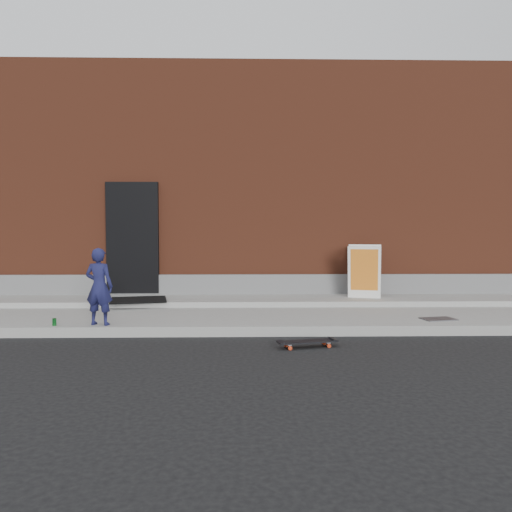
{
  "coord_description": "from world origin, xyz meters",
  "views": [
    {
      "loc": [
        -0.32,
        -7.2,
        1.56
      ],
      "look_at": [
        -0.15,
        0.8,
        1.14
      ],
      "focal_mm": 35.0,
      "sensor_mm": 36.0,
      "label": 1
    }
  ],
  "objects_px": {
    "skateboard": "(307,342)",
    "pizza_sign": "(365,271)",
    "child": "(99,286)",
    "soda_can": "(54,322)"
  },
  "relations": [
    {
      "from": "skateboard",
      "to": "pizza_sign",
      "type": "height_order",
      "value": "pizza_sign"
    },
    {
      "from": "soda_can",
      "to": "child",
      "type": "bearing_deg",
      "value": 4.51
    },
    {
      "from": "child",
      "to": "soda_can",
      "type": "height_order",
      "value": "child"
    },
    {
      "from": "skateboard",
      "to": "pizza_sign",
      "type": "distance_m",
      "value": 3.48
    },
    {
      "from": "skateboard",
      "to": "child",
      "type": "bearing_deg",
      "value": 163.86
    },
    {
      "from": "child",
      "to": "skateboard",
      "type": "relative_size",
      "value": 1.42
    },
    {
      "from": "child",
      "to": "skateboard",
      "type": "height_order",
      "value": "child"
    },
    {
      "from": "child",
      "to": "soda_can",
      "type": "distance_m",
      "value": 0.83
    },
    {
      "from": "soda_can",
      "to": "pizza_sign",
      "type": "bearing_deg",
      "value": 23.69
    },
    {
      "from": "child",
      "to": "pizza_sign",
      "type": "bearing_deg",
      "value": -143.26
    }
  ]
}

